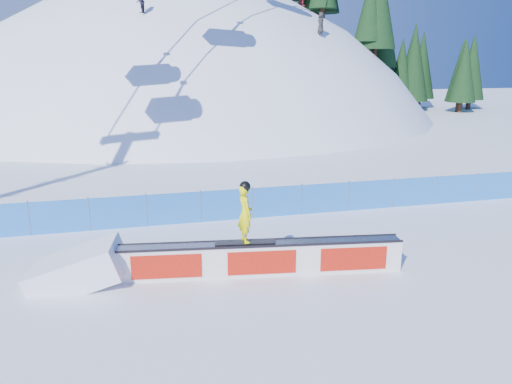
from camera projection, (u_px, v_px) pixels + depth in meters
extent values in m
plane|color=silver|center=(319.00, 259.00, 15.39)|extent=(160.00, 160.00, 0.00)
sphere|color=white|center=(186.00, 267.00, 59.37)|extent=(64.00, 64.00, 64.00)
cylinder|color=#321F14|center=(312.00, 14.00, 55.27)|extent=(0.50, 0.50, 1.40)
cylinder|color=#321F14|center=(329.00, 23.00, 55.27)|extent=(0.50, 0.50, 1.40)
cylinder|color=#321F14|center=(334.00, 25.00, 54.69)|extent=(0.50, 0.50, 1.40)
cylinder|color=#321F14|center=(375.00, 52.00, 52.80)|extent=(0.50, 0.50, 1.40)
cone|color=black|center=(378.00, 4.00, 51.56)|extent=(3.72, 3.72, 8.46)
cylinder|color=#321F14|center=(369.00, 60.00, 57.70)|extent=(0.50, 0.50, 1.40)
cone|color=black|center=(372.00, 10.00, 56.29)|extent=(4.32, 4.32, 9.82)
cylinder|color=#321F14|center=(392.00, 75.00, 55.26)|extent=(0.50, 0.50, 1.40)
cone|color=black|center=(395.00, 22.00, 53.82)|extent=(4.39, 4.39, 9.97)
cylinder|color=#321F14|center=(391.00, 73.00, 55.23)|extent=(0.50, 0.50, 1.40)
cone|color=black|center=(394.00, 23.00, 53.86)|extent=(4.15, 4.15, 9.42)
cylinder|color=#321F14|center=(387.00, 95.00, 61.32)|extent=(0.50, 0.50, 1.40)
cone|color=black|center=(390.00, 62.00, 60.31)|extent=(2.92, 2.92, 6.63)
cylinder|color=#321F14|center=(413.00, 107.00, 58.79)|extent=(0.50, 0.50, 1.40)
cone|color=black|center=(417.00, 61.00, 57.45)|extent=(4.07, 4.07, 9.24)
cylinder|color=#321F14|center=(411.00, 102.00, 65.57)|extent=(0.50, 0.50, 1.40)
cone|color=black|center=(413.00, 73.00, 64.64)|extent=(2.68, 2.68, 6.09)
cylinder|color=#321F14|center=(458.00, 108.00, 57.23)|extent=(0.50, 0.50, 1.40)
cone|color=black|center=(463.00, 66.00, 56.02)|extent=(3.61, 3.61, 8.21)
cylinder|color=#321F14|center=(443.00, 103.00, 63.59)|extent=(0.50, 0.50, 1.40)
cone|color=black|center=(446.00, 71.00, 62.57)|extent=(2.95, 2.95, 6.70)
cylinder|color=#321F14|center=(476.00, 106.00, 59.24)|extent=(0.50, 0.50, 1.40)
cone|color=black|center=(481.00, 67.00, 58.08)|extent=(3.43, 3.43, 7.80)
cylinder|color=#321F14|center=(454.00, 101.00, 66.19)|extent=(0.50, 0.50, 1.40)
cone|color=black|center=(458.00, 67.00, 65.05)|extent=(3.39, 3.39, 7.72)
cube|color=blue|center=(277.00, 202.00, 19.45)|extent=(22.00, 0.03, 1.20)
cylinder|color=#46567E|center=(29.00, 218.00, 17.31)|extent=(0.05, 0.05, 1.30)
cylinder|color=#46567E|center=(89.00, 213.00, 17.78)|extent=(0.05, 0.05, 1.30)
cylinder|color=#46567E|center=(147.00, 209.00, 18.26)|extent=(0.05, 0.05, 1.30)
cylinder|color=#46567E|center=(201.00, 206.00, 18.73)|extent=(0.05, 0.05, 1.30)
cylinder|color=#46567E|center=(252.00, 202.00, 19.20)|extent=(0.05, 0.05, 1.30)
cylinder|color=#46567E|center=(302.00, 199.00, 19.68)|extent=(0.05, 0.05, 1.30)
cylinder|color=#46567E|center=(348.00, 195.00, 20.15)|extent=(0.05, 0.05, 1.30)
cylinder|color=#46567E|center=(393.00, 192.00, 20.63)|extent=(0.05, 0.05, 1.30)
cylinder|color=#46567E|center=(436.00, 189.00, 21.10)|extent=(0.05, 0.05, 1.30)
cylinder|color=#46567E|center=(477.00, 186.00, 21.57)|extent=(0.05, 0.05, 1.30)
cube|color=silver|center=(261.00, 259.00, 14.21)|extent=(8.11, 1.65, 0.91)
cube|color=gray|center=(261.00, 243.00, 14.09)|extent=(8.04, 1.66, 0.04)
cube|color=black|center=(262.00, 246.00, 13.82)|extent=(8.05, 1.17, 0.06)
cube|color=black|center=(260.00, 240.00, 14.34)|extent=(8.05, 1.17, 0.06)
cube|color=red|center=(262.00, 263.00, 13.95)|extent=(7.64, 1.11, 0.69)
cube|color=red|center=(260.00, 256.00, 14.46)|extent=(7.64, 1.11, 0.69)
cube|color=black|center=(245.00, 242.00, 14.03)|extent=(1.73, 0.55, 0.03)
imported|color=#ECE908|center=(245.00, 213.00, 13.81)|extent=(0.47, 0.65, 1.65)
sphere|color=black|center=(245.00, 187.00, 13.61)|extent=(0.31, 0.31, 0.31)
imported|color=black|center=(140.00, 1.00, 35.89)|extent=(0.84, 0.96, 1.65)
imported|color=black|center=(321.00, 23.00, 40.12)|extent=(0.65, 0.88, 1.65)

